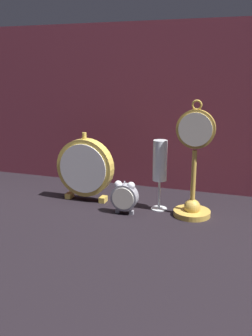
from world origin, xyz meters
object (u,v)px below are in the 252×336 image
at_px(mantel_clock_silver, 85,168).
at_px(pocket_watch_on_stand, 194,175).
at_px(alarm_clock_twin_bell, 124,196).
at_px(champagne_flute, 160,165).

bearing_deg(mantel_clock_silver, pocket_watch_on_stand, -3.65).
distance_m(pocket_watch_on_stand, alarm_clock_twin_bell, 0.21).
height_order(alarm_clock_twin_bell, champagne_flute, champagne_flute).
relative_size(pocket_watch_on_stand, mantel_clock_silver, 1.50).
distance_m(pocket_watch_on_stand, champagne_flute, 0.11).
xyz_separation_m(alarm_clock_twin_bell, mantel_clock_silver, (-0.16, 0.07, 0.06)).
height_order(pocket_watch_on_stand, mantel_clock_silver, pocket_watch_on_stand).
distance_m(pocket_watch_on_stand, mantel_clock_silver, 0.36).
bearing_deg(pocket_watch_on_stand, champagne_flute, 169.47).
xyz_separation_m(pocket_watch_on_stand, champagne_flute, (-0.11, 0.02, 0.02)).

